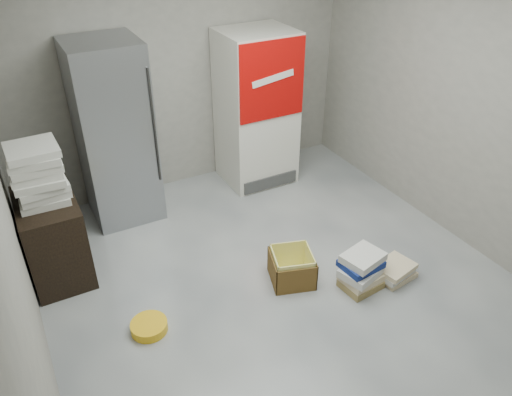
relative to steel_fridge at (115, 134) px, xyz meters
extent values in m
plane|color=#B4B5B0|center=(0.90, -2.13, -0.95)|extent=(5.00, 5.00, 0.00)
cube|color=gray|center=(0.90, 0.37, 0.45)|extent=(4.00, 0.04, 2.80)
cube|color=gray|center=(-1.10, -2.13, 0.45)|extent=(0.04, 5.00, 2.80)
cube|color=gray|center=(2.90, -2.13, 0.45)|extent=(0.04, 5.00, 2.80)
cube|color=#9A9CA2|center=(0.00, 0.00, 0.00)|extent=(0.70, 0.70, 1.90)
cylinder|color=#333333|center=(0.32, -0.36, 0.15)|extent=(0.02, 0.02, 1.19)
cube|color=silver|center=(1.65, 0.00, -0.05)|extent=(0.80, 0.70, 1.80)
cube|color=#B90806|center=(1.65, -0.36, 0.40)|extent=(0.78, 0.02, 0.85)
cube|color=white|center=(1.65, -0.37, 0.43)|extent=(0.50, 0.01, 0.14)
cube|color=#3F3F3F|center=(1.65, -0.36, -0.85)|extent=(0.70, 0.02, 0.15)
cube|color=black|center=(-0.83, -0.73, -0.55)|extent=(0.50, 0.80, 0.80)
cube|color=beige|center=(-0.82, -0.72, -0.12)|extent=(0.41, 0.41, 0.06)
cube|color=beige|center=(-0.81, -0.72, -0.05)|extent=(0.42, 0.42, 0.06)
cube|color=beige|center=(-0.82, -0.73, 0.01)|extent=(0.42, 0.42, 0.06)
cube|color=beige|center=(-0.82, -0.74, 0.08)|extent=(0.42, 0.42, 0.06)
cube|color=beige|center=(-0.83, -0.72, 0.14)|extent=(0.42, 0.42, 0.06)
cube|color=beige|center=(-0.82, -0.72, 0.21)|extent=(0.41, 0.41, 0.06)
cube|color=beige|center=(-0.82, -0.73, 0.27)|extent=(0.42, 0.42, 0.06)
cube|color=beige|center=(-0.82, -0.73, 0.34)|extent=(0.41, 0.41, 0.06)
cube|color=olive|center=(1.53, -2.24, -0.91)|extent=(0.38, 0.31, 0.07)
cube|color=beige|center=(1.53, -2.23, -0.84)|extent=(0.38, 0.31, 0.07)
cube|color=silver|center=(1.51, -2.23, -0.77)|extent=(0.42, 0.37, 0.08)
cube|color=navy|center=(1.52, -2.21, -0.70)|extent=(0.38, 0.31, 0.06)
cube|color=silver|center=(1.53, -2.21, -0.63)|extent=(0.41, 0.35, 0.07)
cube|color=beige|center=(1.90, -2.28, -0.92)|extent=(0.38, 0.31, 0.05)
cube|color=silver|center=(1.87, -2.27, -0.87)|extent=(0.39, 0.33, 0.06)
cube|color=beige|center=(1.87, -2.28, -0.82)|extent=(0.40, 0.34, 0.05)
cube|color=yellow|center=(1.02, -1.85, -0.94)|extent=(0.45, 0.45, 0.01)
cube|color=brown|center=(1.08, -1.68, -0.81)|extent=(0.37, 0.12, 0.27)
cube|color=brown|center=(0.97, -2.03, -0.81)|extent=(0.37, 0.12, 0.27)
cube|color=brown|center=(0.85, -1.80, -0.81)|extent=(0.12, 0.37, 0.27)
cube|color=brown|center=(1.20, -1.91, -0.81)|extent=(0.12, 0.37, 0.27)
cube|color=yellow|center=(1.07, -1.69, -0.80)|extent=(0.33, 0.11, 0.31)
cube|color=yellow|center=(0.97, -2.01, -0.80)|extent=(0.33, 0.11, 0.31)
cube|color=yellow|center=(0.86, -1.80, -0.80)|extent=(0.11, 0.33, 0.31)
cube|color=yellow|center=(1.18, -1.90, -0.80)|extent=(0.11, 0.33, 0.31)
cylinder|color=yellow|center=(-0.33, -1.83, -0.91)|extent=(0.30, 0.30, 0.08)
camera|label=1|loc=(-0.93, -4.79, 2.17)|focal=35.00mm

